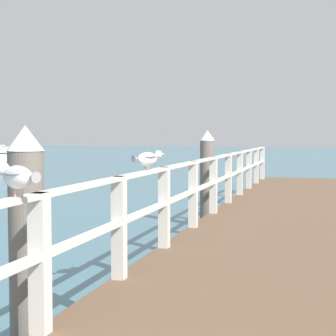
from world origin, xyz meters
TOP-DOWN VIEW (x-y plane):
  - pier_deck at (0.00, 9.24)m, footprint 2.47×18.48m
  - pier_railing at (-1.16, 9.24)m, footprint 0.12×17.00m
  - dock_piling_near at (-1.54, 4.36)m, footprint 0.29×0.29m
  - dock_piling_far at (-1.54, 11.30)m, footprint 0.29×0.29m
  - seagull_foreground at (-1.16, 3.60)m, footprint 0.44×0.26m
  - seagull_background at (-1.15, 6.28)m, footprint 0.26×0.45m

SIDE VIEW (x-z plane):
  - pier_deck at x=0.00m, z-range 0.00..0.45m
  - dock_piling_near at x=-1.54m, z-range 0.01..1.91m
  - dock_piling_far at x=-1.54m, z-range 0.01..1.91m
  - pier_railing at x=-1.16m, z-range 0.57..1.55m
  - seagull_foreground at x=-1.16m, z-range 1.46..1.67m
  - seagull_background at x=-1.15m, z-range 1.46..1.67m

